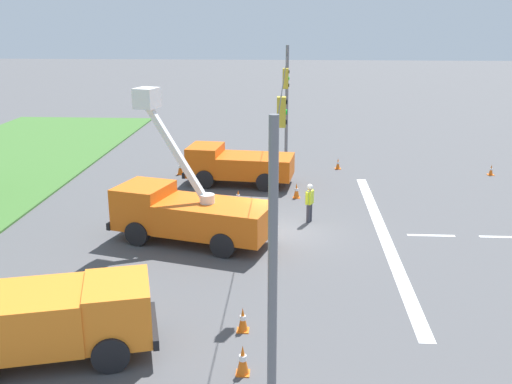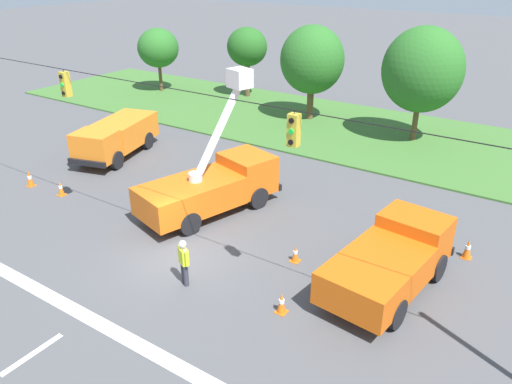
# 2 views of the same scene
# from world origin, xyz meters

# --- Properties ---
(ground_plane) EXTENTS (200.00, 200.00, 0.00)m
(ground_plane) POSITION_xyz_m (0.00, 0.00, 0.00)
(ground_plane) COLOR #4C4C4F
(grass_verge) EXTENTS (56.00, 12.00, 0.10)m
(grass_verge) POSITION_xyz_m (0.00, 18.00, 0.05)
(grass_verge) COLOR #3D6B2D
(grass_verge) RESTS_ON ground
(lane_markings) EXTENTS (17.60, 15.25, 0.01)m
(lane_markings) POSITION_xyz_m (0.00, -5.79, 0.00)
(lane_markings) COLOR silver
(lane_markings) RESTS_ON ground
(signal_gantry) EXTENTS (26.20, 0.33, 7.20)m
(signal_gantry) POSITION_xyz_m (-0.04, -0.00, 4.25)
(signal_gantry) COLOR slate
(signal_gantry) RESTS_ON ground
(tree_far_west) EXTENTS (3.37, 3.41, 5.25)m
(tree_far_west) POSITION_xyz_m (-18.71, 18.88, 3.65)
(tree_far_west) COLOR brown
(tree_far_west) RESTS_ON ground
(tree_west) EXTENTS (3.28, 3.01, 5.56)m
(tree_west) POSITION_xyz_m (-11.51, 21.46, 4.01)
(tree_west) COLOR brown
(tree_west) RESTS_ON ground
(tree_centre) EXTENTS (4.39, 4.21, 6.49)m
(tree_centre) POSITION_xyz_m (-4.25, 18.70, 4.18)
(tree_centre) COLOR brown
(tree_centre) RESTS_ON ground
(tree_east) EXTENTS (4.81, 4.42, 6.97)m
(tree_east) POSITION_xyz_m (3.32, 18.27, 4.44)
(tree_east) COLOR brown
(tree_east) RESTS_ON ground
(utility_truck_bucket_lift) EXTENTS (4.16, 6.98, 6.21)m
(utility_truck_bucket_lift) POSITION_xyz_m (-1.23, 3.86, 1.32)
(utility_truck_bucket_lift) COLOR orange
(utility_truck_bucket_lift) RESTS_ON ground
(utility_truck_support_near) EXTENTS (3.09, 6.05, 2.10)m
(utility_truck_support_near) POSITION_xyz_m (7.46, 2.63, 1.11)
(utility_truck_support_near) COLOR #D6560F
(utility_truck_support_near) RESTS_ON ground
(utility_truck_support_far) EXTENTS (3.79, 6.33, 2.04)m
(utility_truck_support_far) POSITION_xyz_m (-10.15, 6.23, 1.20)
(utility_truck_support_far) COLOR orange
(utility_truck_support_far) RESTS_ON ground
(road_worker) EXTENTS (0.60, 0.39, 1.77)m
(road_worker) POSITION_xyz_m (1.44, -1.19, 1.00)
(road_worker) COLOR #383842
(road_worker) RESTS_ON ground
(traffic_cone_mid_left) EXTENTS (0.36, 0.36, 0.83)m
(traffic_cone_mid_left) POSITION_xyz_m (-10.59, 0.83, 0.41)
(traffic_cone_mid_left) COLOR orange
(traffic_cone_mid_left) RESTS_ON ground
(traffic_cone_mid_right) EXTENTS (0.36, 0.36, 0.77)m
(traffic_cone_mid_right) POSITION_xyz_m (5.07, -0.64, 0.38)
(traffic_cone_mid_right) COLOR orange
(traffic_cone_mid_right) RESTS_ON ground
(traffic_cone_near_bucket) EXTENTS (0.36, 0.36, 0.70)m
(traffic_cone_near_bucket) POSITION_xyz_m (3.95, 2.24, 0.34)
(traffic_cone_near_bucket) COLOR orange
(traffic_cone_near_bucket) RESTS_ON ground
(traffic_cone_lane_edge_b) EXTENTS (0.36, 0.36, 0.82)m
(traffic_cone_lane_edge_b) POSITION_xyz_m (9.32, 6.11, 0.41)
(traffic_cone_lane_edge_b) COLOR orange
(traffic_cone_lane_edge_b) RESTS_ON ground
(traffic_cone_far_left) EXTENTS (0.36, 0.36, 0.75)m
(traffic_cone_far_left) POSITION_xyz_m (-8.39, 1.00, 0.37)
(traffic_cone_far_left) COLOR orange
(traffic_cone_far_left) RESTS_ON ground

